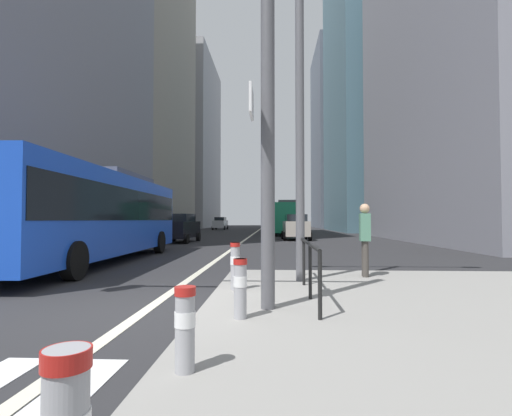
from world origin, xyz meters
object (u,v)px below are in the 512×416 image
at_px(city_bus_red_distant, 280,218).
at_px(bollard_right, 240,285).
at_px(pedestrian_waiting, 365,236).
at_px(car_oncoming_far, 220,223).
at_px(city_bus_blue_oncoming, 97,211).
at_px(city_bus_red_receding, 287,217).
at_px(car_receding_far, 296,227).
at_px(car_oncoming_mid, 180,228).
at_px(bollard_back, 235,264).
at_px(street_lamp_post, 300,58).
at_px(car_receding_near, 276,224).
at_px(traffic_signal_gantry, 151,61).
at_px(bollard_left, 185,324).

distance_m(city_bus_red_distant, bollard_right, 57.05).
bearing_deg(pedestrian_waiting, city_bus_red_distant, 91.20).
relative_size(car_oncoming_far, bollard_right, 5.14).
xyz_separation_m(city_bus_blue_oncoming, city_bus_red_receding, (7.77, 25.73, -0.00)).
height_order(car_receding_far, bollard_right, car_receding_far).
relative_size(car_oncoming_mid, pedestrian_waiting, 2.58).
bearing_deg(car_receding_far, car_oncoming_mid, -157.30).
relative_size(city_bus_blue_oncoming, bollard_right, 14.66).
bearing_deg(pedestrian_waiting, bollard_back, -147.84).
relative_size(car_oncoming_mid, street_lamp_post, 0.57).
distance_m(city_bus_red_receding, bollard_back, 31.61).
relative_size(bollard_right, bollard_back, 0.90).
height_order(city_bus_red_distant, car_receding_far, city_bus_red_distant).
bearing_deg(car_receding_near, traffic_signal_gantry, -93.19).
bearing_deg(bollard_back, traffic_signal_gantry, -127.49).
bearing_deg(street_lamp_post, car_oncoming_mid, 112.42).
bearing_deg(city_bus_blue_oncoming, bollard_back, -46.10).
relative_size(car_receding_near, bollard_back, 4.78).
height_order(car_receding_near, bollard_back, car_receding_near).
height_order(city_bus_red_distant, car_oncoming_far, city_bus_red_distant).
distance_m(traffic_signal_gantry, street_lamp_post, 3.95).
relative_size(city_bus_red_distant, bollard_right, 13.74).
relative_size(city_bus_red_receding, pedestrian_waiting, 6.19).
height_order(car_oncoming_far, street_lamp_post, street_lamp_post).
relative_size(city_bus_blue_oncoming, car_oncoming_mid, 2.67).
relative_size(car_receding_near, car_receding_far, 1.08).
relative_size(city_bus_red_receding, traffic_signal_gantry, 1.84).
distance_m(city_bus_red_receding, traffic_signal_gantry, 33.33).
relative_size(traffic_signal_gantry, bollard_right, 7.17).
distance_m(car_oncoming_mid, street_lamp_post, 18.83).
relative_size(city_bus_blue_oncoming, street_lamp_post, 1.53).
bearing_deg(city_bus_red_distant, car_oncoming_far, -158.28).
relative_size(city_bus_red_distant, pedestrian_waiting, 6.46).
bearing_deg(car_oncoming_mid, bollard_right, -73.76).
bearing_deg(car_oncoming_far, bollard_back, -81.67).
bearing_deg(car_receding_near, city_bus_blue_oncoming, -100.88).
distance_m(city_bus_red_receding, bollard_left, 35.65).
xyz_separation_m(car_oncoming_mid, bollard_back, (5.62, -18.14, -0.32)).
bearing_deg(city_bus_red_distant, city_bus_red_receding, -89.22).
relative_size(city_bus_blue_oncoming, bollard_back, 13.17).
bearing_deg(city_bus_red_distant, car_oncoming_mid, -101.56).
bearing_deg(city_bus_red_receding, car_oncoming_mid, -120.34).
distance_m(bollard_left, pedestrian_waiting, 6.69).
bearing_deg(pedestrian_waiting, city_bus_blue_oncoming, 155.53).
bearing_deg(bollard_right, street_lamp_post, 72.11).
bearing_deg(street_lamp_post, traffic_signal_gantry, -133.08).
xyz_separation_m(car_receding_far, traffic_signal_gantry, (-3.67, -23.09, 3.10)).
distance_m(bollard_left, bollard_back, 4.05).
height_order(city_bus_red_receding, city_bus_red_distant, same).
relative_size(car_oncoming_mid, car_receding_near, 1.03).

